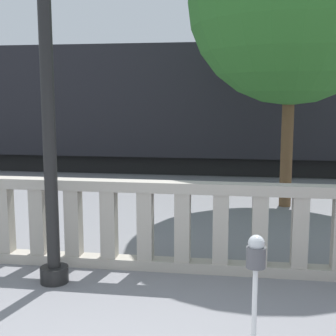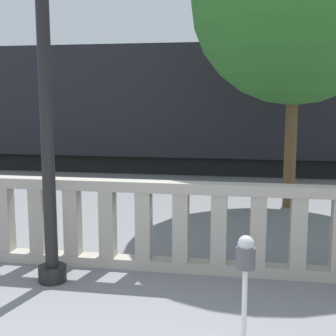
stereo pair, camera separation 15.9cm
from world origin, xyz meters
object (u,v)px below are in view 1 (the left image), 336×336
Objects in this scene: train_far at (207,108)px; tree_left at (292,0)px; lamppost at (45,33)px; parking_meter at (256,269)px; train_near at (101,107)px.

train_far is 15.84m from tree_left.
lamppost is 4.19× the size of parking_meter.
train_near is 10.99m from train_far.
train_near is at bearing 111.91° from parking_meter.
parking_meter is at bearing -37.20° from lamppost.
train_near is at bearing -104.17° from train_far.
parking_meter is 0.20× the size of tree_left.
tree_left reaches higher than train_near.
train_far is at bearing 94.78° from parking_meter.
train_near reaches higher than parking_meter.
lamppost reaches higher than train_near.
parking_meter is (2.38, -1.81, -2.03)m from lamppost.
tree_left is at bearing -41.39° from train_near.
parking_meter is at bearing -85.22° from train_far.
tree_left reaches higher than parking_meter.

